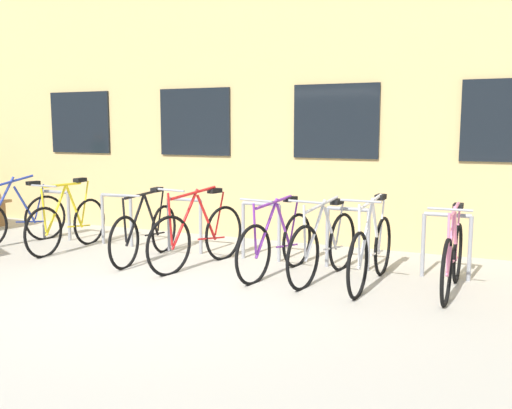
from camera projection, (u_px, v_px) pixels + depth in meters
name	position (u px, v px, depth m)	size (l,w,h in m)	color
ground_plane	(148.00, 292.00, 6.17)	(42.00, 42.00, 0.00)	#B2ADA0
storefront_building	(328.00, 88.00, 11.99)	(28.00, 7.25, 5.27)	tan
bike_rack	(222.00, 222.00, 7.85)	(6.58, 0.05, 0.80)	gray
bicycle_blue	(16.00, 219.00, 8.65)	(0.56, 1.69, 1.11)	black
bicycle_silver	(324.00, 246.00, 6.67)	(0.47, 1.76, 1.01)	black
bicycle_red	(198.00, 236.00, 7.26)	(0.55, 1.75, 1.07)	black
bicycle_pink	(453.00, 258.00, 6.13)	(0.44, 1.69, 1.01)	black
bicycle_yellow	(68.00, 223.00, 8.26)	(0.44, 1.70, 1.06)	black
bicycle_black	(145.00, 232.00, 7.66)	(0.44, 1.75, 0.98)	black
bicycle_purple	(277.00, 244.00, 6.88)	(0.48, 1.70, 1.00)	black
bicycle_white	(371.00, 251.00, 6.41)	(0.44, 1.81, 1.06)	black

